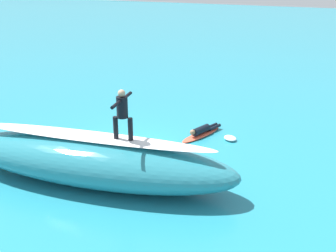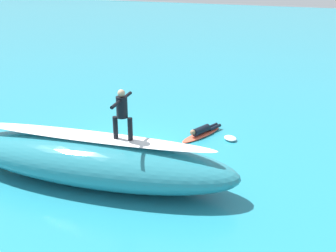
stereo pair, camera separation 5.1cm
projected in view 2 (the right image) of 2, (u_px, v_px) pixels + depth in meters
name	position (u px, v px, depth m)	size (l,w,h in m)	color
ground_plane	(129.00, 148.00, 15.04)	(120.00, 120.00, 0.00)	teal
wave_crest	(93.00, 160.00, 12.47)	(8.96, 2.32, 1.48)	teal
wave_foam_lip	(92.00, 136.00, 12.18)	(7.62, 0.81, 0.08)	white
surfboard_riding	(123.00, 140.00, 11.92)	(1.94, 0.45, 0.07)	yellow
surfer_riding	(122.00, 111.00, 11.58)	(0.59, 1.42, 1.51)	black
surfboard_paddling	(201.00, 135.00, 16.14)	(2.17, 0.48, 0.10)	#E0563D
surfer_paddling	(203.00, 130.00, 16.16)	(0.81, 1.68, 0.31)	black
foam_patch_near	(230.00, 138.00, 15.72)	(0.55, 0.42, 0.16)	white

